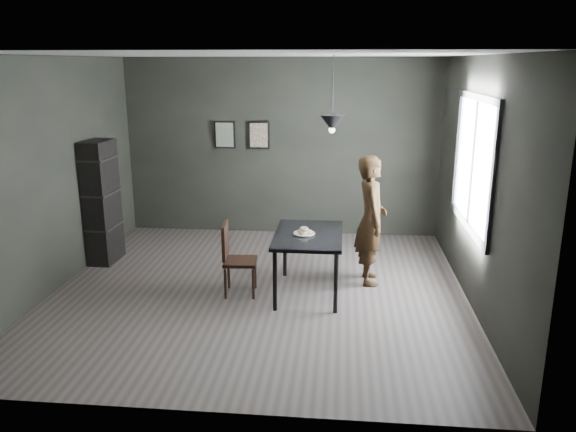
# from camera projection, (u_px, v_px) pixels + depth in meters

# --- Properties ---
(ground) EXTENTS (5.00, 5.00, 0.00)m
(ground) POSITION_uv_depth(u_px,v_px,m) (259.00, 291.00, 6.91)
(ground) COLOR #3A3532
(ground) RESTS_ON ground
(back_wall) EXTENTS (5.00, 0.10, 2.80)m
(back_wall) POSITION_uv_depth(u_px,v_px,m) (281.00, 148.00, 8.94)
(back_wall) COLOR black
(back_wall) RESTS_ON ground
(ceiling) EXTENTS (5.00, 5.00, 0.02)m
(ceiling) POSITION_uv_depth(u_px,v_px,m) (256.00, 54.00, 6.17)
(ceiling) COLOR silver
(ceiling) RESTS_ON ground
(window_assembly) EXTENTS (0.04, 1.96, 1.56)m
(window_assembly) POSITION_uv_depth(u_px,v_px,m) (473.00, 163.00, 6.45)
(window_assembly) COLOR white
(window_assembly) RESTS_ON ground
(cafe_table) EXTENTS (0.80, 1.20, 0.75)m
(cafe_table) POSITION_uv_depth(u_px,v_px,m) (308.00, 240.00, 6.68)
(cafe_table) COLOR black
(cafe_table) RESTS_ON ground
(white_plate) EXTENTS (0.23, 0.23, 0.01)m
(white_plate) POSITION_uv_depth(u_px,v_px,m) (304.00, 234.00, 6.64)
(white_plate) COLOR white
(white_plate) RESTS_ON cafe_table
(donut_pile) EXTENTS (0.18, 0.18, 0.08)m
(donut_pile) POSITION_uv_depth(u_px,v_px,m) (304.00, 231.00, 6.63)
(donut_pile) COLOR beige
(donut_pile) RESTS_ON white_plate
(woman) EXTENTS (0.43, 0.62, 1.63)m
(woman) POSITION_uv_depth(u_px,v_px,m) (371.00, 220.00, 6.99)
(woman) COLOR black
(woman) RESTS_ON ground
(wood_chair) EXTENTS (0.41, 0.41, 0.89)m
(wood_chair) POSITION_uv_depth(u_px,v_px,m) (233.00, 254.00, 6.70)
(wood_chair) COLOR black
(wood_chair) RESTS_ON ground
(shelf_unit) EXTENTS (0.34, 0.58, 1.70)m
(shelf_unit) POSITION_uv_depth(u_px,v_px,m) (102.00, 202.00, 7.74)
(shelf_unit) COLOR black
(shelf_unit) RESTS_ON ground
(pendant_lamp) EXTENTS (0.28, 0.28, 0.86)m
(pendant_lamp) POSITION_uv_depth(u_px,v_px,m) (332.00, 123.00, 6.39)
(pendant_lamp) COLOR black
(pendant_lamp) RESTS_ON ground
(framed_print_left) EXTENTS (0.34, 0.04, 0.44)m
(framed_print_left) POSITION_uv_depth(u_px,v_px,m) (225.00, 135.00, 8.94)
(framed_print_left) COLOR black
(framed_print_left) RESTS_ON ground
(framed_print_right) EXTENTS (0.34, 0.04, 0.44)m
(framed_print_right) POSITION_uv_depth(u_px,v_px,m) (259.00, 135.00, 8.89)
(framed_print_right) COLOR black
(framed_print_right) RESTS_ON ground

